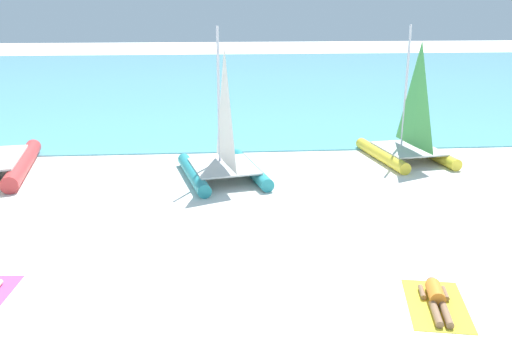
{
  "coord_description": "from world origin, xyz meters",
  "views": [
    {
      "loc": [
        -1.12,
        -9.22,
        5.61
      ],
      "look_at": [
        0.0,
        5.14,
        1.2
      ],
      "focal_mm": 39.24,
      "sensor_mm": 36.0,
      "label": 1
    }
  ],
  "objects_px": {
    "towel_right": "(436,305)",
    "sunbather_right": "(436,297)",
    "sailboat_teal": "(223,157)",
    "sailboat_yellow": "(408,141)"
  },
  "relations": [
    {
      "from": "sailboat_teal",
      "to": "sailboat_yellow",
      "type": "distance_m",
      "value": 6.96
    },
    {
      "from": "sunbather_right",
      "to": "sailboat_yellow",
      "type": "bearing_deg",
      "value": 85.9
    },
    {
      "from": "sailboat_yellow",
      "to": "towel_right",
      "type": "bearing_deg",
      "value": -114.78
    },
    {
      "from": "sailboat_yellow",
      "to": "sunbather_right",
      "type": "relative_size",
      "value": 3.06
    },
    {
      "from": "sailboat_teal",
      "to": "towel_right",
      "type": "relative_size",
      "value": 2.55
    },
    {
      "from": "sailboat_teal",
      "to": "towel_right",
      "type": "height_order",
      "value": "sailboat_teal"
    },
    {
      "from": "sailboat_teal",
      "to": "sailboat_yellow",
      "type": "xyz_separation_m",
      "value": [
        6.74,
        1.74,
        -0.01
      ]
    },
    {
      "from": "sailboat_teal",
      "to": "towel_right",
      "type": "bearing_deg",
      "value": -76.87
    },
    {
      "from": "sailboat_teal",
      "to": "sailboat_yellow",
      "type": "bearing_deg",
      "value": 2.29
    },
    {
      "from": "towel_right",
      "to": "sunbather_right",
      "type": "distance_m",
      "value": 0.14
    }
  ]
}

